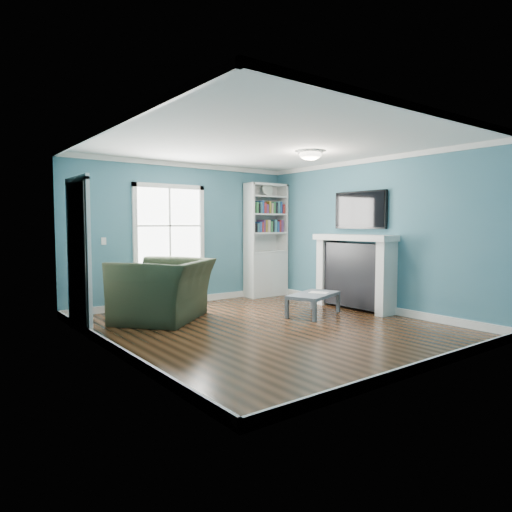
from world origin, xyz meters
TOP-DOWN VIEW (x-y plane):
  - floor at (0.00, 0.00)m, footprint 5.00×5.00m
  - room_walls at (0.00, 0.00)m, footprint 5.00×5.00m
  - trim at (0.00, 0.00)m, footprint 4.50×5.00m
  - window at (-0.30, 2.49)m, footprint 1.40×0.06m
  - bookshelf at (1.77, 2.30)m, footprint 0.90×0.35m
  - fireplace at (2.08, 0.20)m, footprint 0.44×1.58m
  - tv at (2.20, 0.20)m, footprint 0.06×1.10m
  - door at (-2.22, 1.40)m, footprint 0.12×0.98m
  - ceiling_fixture at (0.90, 0.10)m, footprint 0.38×0.38m
  - light_switch at (-1.50, 2.48)m, footprint 0.08×0.01m
  - recliner at (-0.95, 1.38)m, footprint 1.70×1.64m
  - coffee_table at (1.15, 0.26)m, footprint 1.10×0.84m
  - paper_sheet at (1.28, 0.27)m, footprint 0.35×0.37m

SIDE VIEW (x-z plane):
  - floor at x=0.00m, z-range 0.00..0.00m
  - coffee_table at x=1.15m, z-range 0.13..0.49m
  - paper_sheet at x=1.28m, z-range 0.35..0.36m
  - recliner at x=-0.95m, z-range 0.00..1.25m
  - fireplace at x=2.08m, z-range -0.01..1.29m
  - bookshelf at x=1.77m, z-range -0.23..2.08m
  - door at x=-2.22m, z-range -0.01..2.16m
  - light_switch at x=-1.50m, z-range 1.14..1.26m
  - trim at x=0.00m, z-range -0.06..2.54m
  - window at x=-0.30m, z-range 0.70..2.20m
  - room_walls at x=0.00m, z-range -0.92..4.08m
  - tv at x=2.20m, z-range 1.40..2.05m
  - ceiling_fixture at x=0.90m, z-range 2.47..2.63m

